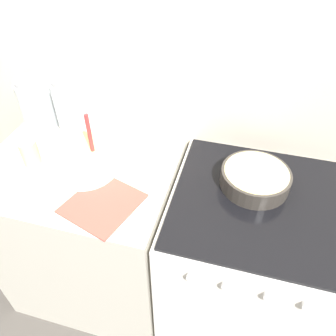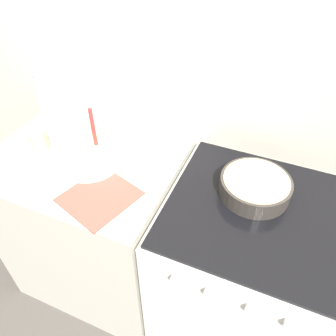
% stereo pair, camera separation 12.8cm
% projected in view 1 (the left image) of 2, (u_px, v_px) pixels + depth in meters
% --- Properties ---
extents(wall_back, '(4.61, 0.05, 2.40)m').
position_uv_depth(wall_back, '(192.00, 75.00, 1.34)').
color(wall_back, beige).
rests_on(wall_back, ground_plane).
extents(countertop_cabinet, '(0.80, 0.64, 0.91)m').
position_uv_depth(countertop_cabinet, '(94.00, 232.00, 1.67)').
color(countertop_cabinet, beige).
rests_on(countertop_cabinet, ground_plane).
extents(stove, '(0.66, 0.66, 0.91)m').
position_uv_depth(stove, '(241.00, 266.00, 1.52)').
color(stove, white).
rests_on(stove, ground_plane).
extents(mixing_bowl, '(0.26, 0.26, 0.27)m').
position_uv_depth(mixing_bowl, '(84.00, 158.00, 1.30)').
color(mixing_bowl, white).
rests_on(mixing_bowl, countertop_cabinet).
extents(baking_pan, '(0.26, 0.26, 0.07)m').
position_uv_depth(baking_pan, '(255.00, 178.00, 1.25)').
color(baking_pan, '#38332D').
rests_on(baking_pan, stove).
extents(storage_jar_left, '(0.15, 0.15, 0.24)m').
position_uv_depth(storage_jar_left, '(38.00, 107.00, 1.51)').
color(storage_jar_left, silver).
rests_on(storage_jar_left, countertop_cabinet).
extents(storage_jar_middle, '(0.16, 0.16, 0.27)m').
position_uv_depth(storage_jar_middle, '(74.00, 110.00, 1.47)').
color(storage_jar_middle, silver).
rests_on(storage_jar_middle, countertop_cabinet).
extents(tin_can, '(0.07, 0.07, 0.11)m').
position_uv_depth(tin_can, '(30.00, 153.00, 1.34)').
color(tin_can, beige).
rests_on(tin_can, countertop_cabinet).
extents(recipe_page, '(0.30, 0.31, 0.01)m').
position_uv_depth(recipe_page, '(103.00, 203.00, 1.20)').
color(recipe_page, '#CC4C3F').
rests_on(recipe_page, countertop_cabinet).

